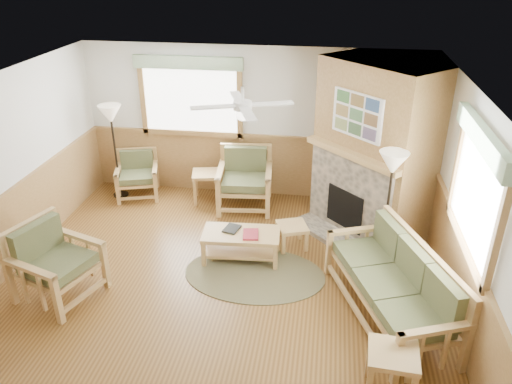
# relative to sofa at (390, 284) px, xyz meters

# --- Properties ---
(floor) EXTENTS (6.00, 6.00, 0.01)m
(floor) POSITION_rel_sofa_xyz_m (-2.18, 0.22, -0.49)
(floor) COLOR brown
(floor) RESTS_ON ground
(ceiling) EXTENTS (6.00, 6.00, 0.01)m
(ceiling) POSITION_rel_sofa_xyz_m (-2.18, 0.22, 2.21)
(ceiling) COLOR white
(ceiling) RESTS_ON floor
(wall_back) EXTENTS (6.00, 0.02, 2.70)m
(wall_back) POSITION_rel_sofa_xyz_m (-2.18, 3.22, 0.86)
(wall_back) COLOR silver
(wall_back) RESTS_ON floor
(wall_right) EXTENTS (0.02, 6.00, 2.70)m
(wall_right) POSITION_rel_sofa_xyz_m (0.82, 0.22, 0.86)
(wall_right) COLOR silver
(wall_right) RESTS_ON floor
(wainscot) EXTENTS (6.00, 6.00, 1.10)m
(wainscot) POSITION_rel_sofa_xyz_m (-2.18, 0.22, 0.06)
(wainscot) COLOR olive
(wainscot) RESTS_ON floor
(fireplace) EXTENTS (3.11, 3.11, 2.70)m
(fireplace) POSITION_rel_sofa_xyz_m (-0.13, 2.27, 0.86)
(fireplace) COLOR olive
(fireplace) RESTS_ON floor
(window_back) EXTENTS (1.90, 0.16, 1.50)m
(window_back) POSITION_rel_sofa_xyz_m (-3.28, 3.18, 2.04)
(window_back) COLOR white
(window_back) RESTS_ON wall_back
(window_right) EXTENTS (0.16, 1.90, 1.50)m
(window_right) POSITION_rel_sofa_xyz_m (0.78, 0.02, 2.04)
(window_right) COLOR white
(window_right) RESTS_ON wall_right
(ceiling_fan) EXTENTS (1.59, 1.59, 0.36)m
(ceiling_fan) POSITION_rel_sofa_xyz_m (-1.88, 0.52, 2.17)
(ceiling_fan) COLOR white
(ceiling_fan) RESTS_ON ceiling
(sofa) EXTENTS (2.29, 1.57, 0.97)m
(sofa) POSITION_rel_sofa_xyz_m (0.00, 0.00, 0.00)
(sofa) COLOR tan
(sofa) RESTS_ON floor
(armchair_back_left) EXTENTS (0.90, 0.90, 0.81)m
(armchair_back_left) POSITION_rel_sofa_xyz_m (-4.26, 2.76, -0.08)
(armchair_back_left) COLOR tan
(armchair_back_left) RESTS_ON floor
(armchair_back_right) EXTENTS (1.00, 1.00, 1.03)m
(armchair_back_right) POSITION_rel_sofa_xyz_m (-2.24, 2.62, 0.03)
(armchair_back_right) COLOR tan
(armchair_back_right) RESTS_ON floor
(armchair_left) EXTENTS (1.14, 1.14, 1.01)m
(armchair_left) POSITION_rel_sofa_xyz_m (-4.21, -0.21, 0.02)
(armchair_left) COLOR tan
(armchair_left) RESTS_ON floor
(coffee_table) EXTENTS (1.15, 0.62, 0.45)m
(coffee_table) POSITION_rel_sofa_xyz_m (-2.01, 0.98, -0.26)
(coffee_table) COLOR tan
(coffee_table) RESTS_ON floor
(end_table_chairs) EXTENTS (0.58, 0.57, 0.55)m
(end_table_chairs) POSITION_rel_sofa_xyz_m (-2.95, 2.75, -0.21)
(end_table_chairs) COLOR tan
(end_table_chairs) RESTS_ON floor
(end_table_sofa) EXTENTS (0.53, 0.51, 0.56)m
(end_table_sofa) POSITION_rel_sofa_xyz_m (-0.08, -1.24, -0.21)
(end_table_sofa) COLOR tan
(end_table_sofa) RESTS_ON floor
(footstool) EXTENTS (0.55, 0.55, 0.38)m
(footstool) POSITION_rel_sofa_xyz_m (-1.31, 1.43, -0.30)
(footstool) COLOR tan
(footstool) RESTS_ON floor
(braided_rug) EXTENTS (2.20, 2.20, 0.01)m
(braided_rug) POSITION_rel_sofa_xyz_m (-1.76, 0.61, -0.48)
(braided_rug) COLOR brown
(braided_rug) RESTS_ON floor
(floor_lamp_left) EXTENTS (0.44, 0.44, 1.73)m
(floor_lamp_left) POSITION_rel_sofa_xyz_m (-4.59, 2.70, 0.38)
(floor_lamp_left) COLOR black
(floor_lamp_left) RESTS_ON floor
(floor_lamp_right) EXTENTS (0.45, 0.45, 1.74)m
(floor_lamp_right) POSITION_rel_sofa_xyz_m (0.02, 1.21, 0.38)
(floor_lamp_right) COLOR black
(floor_lamp_right) RESTS_ON floor
(book_red) EXTENTS (0.26, 0.33, 0.03)m
(book_red) POSITION_rel_sofa_xyz_m (-1.86, 0.93, -0.01)
(book_red) COLOR maroon
(book_red) RESTS_ON coffee_table
(book_dark) EXTENTS (0.26, 0.31, 0.03)m
(book_dark) POSITION_rel_sofa_xyz_m (-2.16, 1.05, -0.02)
(book_dark) COLOR black
(book_dark) RESTS_ON coffee_table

